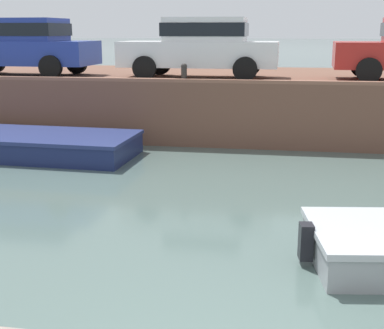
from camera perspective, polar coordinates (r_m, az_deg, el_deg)
The scene contains 7 objects.
ground_plane at distance 8.31m, azimuth 6.62°, elevation -5.63°, with size 400.00×400.00×0.00m, color #4C605B.
far_quay_wall at distance 15.83m, azimuth 8.21°, elevation 6.68°, with size 60.00×6.00×1.58m, color brown.
far_wall_coping at distance 12.88m, azimuth 8.01°, elevation 8.74°, with size 60.00×0.24×0.08m, color brown.
boat_moored_west_navy at distance 13.03m, azimuth -18.75°, elevation 2.12°, with size 6.36×2.26×0.52m.
car_leftmost_blue at distance 15.78m, azimuth -17.74°, elevation 12.11°, with size 4.19×1.97×1.54m.
car_left_inner_white at distance 14.24m, azimuth 1.06°, elevation 12.61°, with size 4.08×1.91×1.54m.
mooring_bollard_mid at distance 13.20m, azimuth -0.86°, elevation 9.87°, with size 0.15×0.15×0.45m.
Camera 1 is at (0.34, -2.94, 2.79)m, focal length 50.00 mm.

